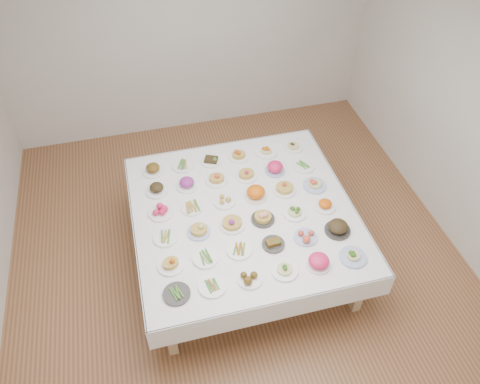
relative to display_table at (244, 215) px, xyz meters
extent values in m
plane|color=#90613C|center=(-0.08, 0.12, -0.69)|extent=(5.00, 5.00, 0.00)
cube|color=white|center=(-0.08, 0.12, 2.11)|extent=(5.00, 5.00, 0.02)
cube|color=beige|center=(-0.08, 2.62, 0.71)|extent=(5.00, 0.02, 2.80)
cube|color=beige|center=(2.42, 0.12, 0.71)|extent=(0.02, 5.00, 2.80)
cube|color=white|center=(0.00, 0.00, 0.03)|extent=(2.25, 2.25, 0.06)
cube|color=white|center=(0.00, 1.12, -0.08)|extent=(2.27, 0.02, 0.28)
cube|color=white|center=(0.00, -1.12, -0.08)|extent=(2.27, 0.02, 0.28)
cube|color=white|center=(1.12, 0.00, -0.08)|extent=(0.02, 2.27, 0.28)
cube|color=white|center=(-1.12, 0.00, -0.08)|extent=(0.02, 2.27, 0.28)
cube|color=tan|center=(-0.94, -0.94, -0.34)|extent=(0.09, 0.09, 0.69)
cube|color=tan|center=(0.94, -0.94, -0.34)|extent=(0.09, 0.09, 0.69)
cube|color=tan|center=(-0.94, 0.94, -0.34)|extent=(0.09, 0.09, 0.69)
cube|color=tan|center=(0.94, 0.94, -0.34)|extent=(0.09, 0.09, 0.69)
cylinder|color=#2D2B28|center=(-0.82, -0.82, 0.07)|extent=(0.24, 0.24, 0.02)
cylinder|color=white|center=(-0.50, -0.82, 0.07)|extent=(0.25, 0.25, 0.02)
cylinder|color=white|center=(-0.16, -0.83, 0.07)|extent=(0.22, 0.22, 0.02)
cylinder|color=white|center=(0.17, -0.82, 0.07)|extent=(0.24, 0.24, 0.02)
cylinder|color=white|center=(0.49, -0.83, 0.07)|extent=(0.22, 0.22, 0.02)
cylinder|color=#4C66B2|center=(0.84, -0.84, 0.07)|extent=(0.25, 0.25, 0.02)
cylinder|color=white|center=(-0.83, -0.51, 0.07)|extent=(0.24, 0.24, 0.02)
cylinder|color=white|center=(-0.50, -0.51, 0.07)|extent=(0.24, 0.24, 0.02)
cylinder|color=white|center=(-0.17, -0.49, 0.07)|extent=(0.24, 0.24, 0.02)
cylinder|color=#2D2B28|center=(0.16, -0.50, 0.07)|extent=(0.22, 0.22, 0.02)
cylinder|color=#4C66B2|center=(0.49, -0.50, 0.07)|extent=(0.23, 0.23, 0.02)
cylinder|color=#2D2B28|center=(0.83, -0.49, 0.07)|extent=(0.25, 0.25, 0.02)
cylinder|color=white|center=(-0.83, -0.16, 0.07)|extent=(0.24, 0.24, 0.02)
cylinder|color=#4C66B2|center=(-0.50, -0.17, 0.07)|extent=(0.23, 0.23, 0.02)
cylinder|color=white|center=(-0.16, -0.17, 0.07)|extent=(0.25, 0.25, 0.02)
cylinder|color=#2D2B28|center=(0.16, -0.17, 0.07)|extent=(0.23, 0.23, 0.02)
cylinder|color=white|center=(0.49, -0.17, 0.07)|extent=(0.23, 0.23, 0.02)
cylinder|color=white|center=(0.83, -0.16, 0.07)|extent=(0.23, 0.23, 0.02)
cylinder|color=white|center=(-0.83, 0.17, 0.07)|extent=(0.25, 0.25, 0.02)
cylinder|color=white|center=(-0.51, 0.16, 0.07)|extent=(0.23, 0.23, 0.02)
cylinder|color=white|center=(-0.16, 0.17, 0.07)|extent=(0.23, 0.23, 0.02)
cylinder|color=white|center=(0.17, 0.16, 0.07)|extent=(0.23, 0.23, 0.02)
cylinder|color=white|center=(0.50, 0.18, 0.07)|extent=(0.25, 0.25, 0.02)
cylinder|color=#4C66B2|center=(0.84, 0.16, 0.07)|extent=(0.25, 0.25, 0.02)
cylinder|color=white|center=(-0.83, 0.50, 0.07)|extent=(0.24, 0.24, 0.02)
cylinder|color=white|center=(-0.50, 0.50, 0.07)|extent=(0.23, 0.23, 0.02)
cylinder|color=white|center=(-0.17, 0.50, 0.07)|extent=(0.24, 0.24, 0.02)
cylinder|color=white|center=(0.16, 0.49, 0.07)|extent=(0.24, 0.24, 0.02)
cylinder|color=#4C66B2|center=(0.49, 0.49, 0.07)|extent=(0.22, 0.22, 0.02)
cylinder|color=white|center=(0.83, 0.49, 0.07)|extent=(0.25, 0.25, 0.02)
cylinder|color=white|center=(-0.83, 0.82, 0.07)|extent=(0.24, 0.24, 0.02)
cylinder|color=white|center=(-0.49, 0.83, 0.07)|extent=(0.25, 0.25, 0.02)
cylinder|color=white|center=(-0.17, 0.83, 0.07)|extent=(0.23, 0.23, 0.02)
cylinder|color=white|center=(0.16, 0.82, 0.07)|extent=(0.22, 0.22, 0.02)
cylinder|color=white|center=(0.49, 0.82, 0.07)|extent=(0.25, 0.25, 0.02)
cylinder|color=white|center=(0.82, 0.83, 0.07)|extent=(0.22, 0.22, 0.02)
camera|label=1|loc=(-0.85, -3.16, 3.60)|focal=35.00mm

